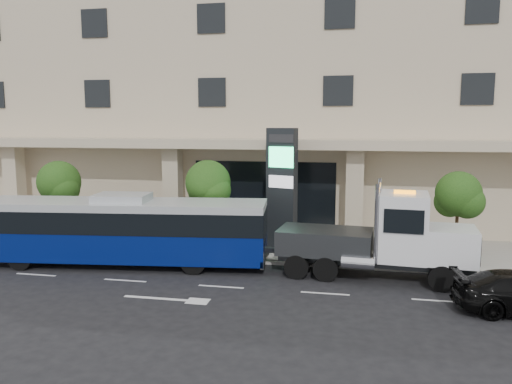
% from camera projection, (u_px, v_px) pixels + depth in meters
% --- Properties ---
extents(ground, '(120.00, 120.00, 0.00)m').
position_uv_depth(ground, '(230.00, 275.00, 20.77)').
color(ground, black).
rests_on(ground, ground).
extents(sidewalk, '(120.00, 6.00, 0.15)m').
position_uv_depth(sidewalk, '(254.00, 245.00, 25.62)').
color(sidewalk, gray).
rests_on(sidewalk, ground).
extents(curb, '(120.00, 0.30, 0.15)m').
position_uv_depth(curb, '(241.00, 261.00, 22.70)').
color(curb, gray).
rests_on(curb, ground).
extents(convention_center, '(60.00, 17.60, 20.00)m').
position_uv_depth(convention_center, '(284.00, 69.00, 34.39)').
color(convention_center, '#C4B093').
rests_on(convention_center, ground).
extents(tree_left, '(2.27, 2.20, 4.22)m').
position_uv_depth(tree_left, '(59.00, 185.00, 25.74)').
color(tree_left, '#422B19').
rests_on(tree_left, sidewalk).
extents(tree_mid, '(2.28, 2.20, 4.38)m').
position_uv_depth(tree_mid, '(208.00, 186.00, 24.19)').
color(tree_mid, '#422B19').
rests_on(tree_mid, sidewalk).
extents(tree_right, '(2.10, 2.00, 4.04)m').
position_uv_depth(tree_right, '(459.00, 197.00, 22.03)').
color(tree_right, '#422B19').
rests_on(tree_right, sidewalk).
extents(city_bus, '(12.87, 4.07, 3.21)m').
position_uv_depth(city_bus, '(123.00, 229.00, 22.08)').
color(city_bus, black).
rests_on(city_bus, ground).
extents(tow_truck, '(8.84, 2.83, 4.01)m').
position_uv_depth(tow_truck, '(383.00, 239.00, 20.09)').
color(tow_truck, '#2D3033').
rests_on(tow_truck, ground).
extents(signage_pylon, '(1.56, 0.97, 5.91)m').
position_uv_depth(signage_pylon, '(282.00, 188.00, 24.19)').
color(signage_pylon, black).
rests_on(signage_pylon, sidewalk).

